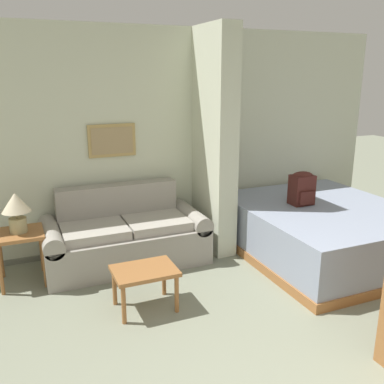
{
  "coord_description": "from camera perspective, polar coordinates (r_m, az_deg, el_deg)",
  "views": [
    {
      "loc": [
        -1.57,
        -1.18,
        2.08
      ],
      "look_at": [
        -0.14,
        2.21,
        1.05
      ],
      "focal_mm": 40.0,
      "sensor_mm": 36.0,
      "label": 1
    }
  ],
  "objects": [
    {
      "name": "side_table",
      "position": [
        4.64,
        -21.96,
        -6.01
      ],
      "size": [
        0.46,
        0.46,
        0.54
      ],
      "color": "#996033",
      "rests_on": "ground_plane"
    },
    {
      "name": "bed",
      "position": [
        5.27,
        16.89,
        -4.81
      ],
      "size": [
        1.84,
        2.14,
        0.59
      ],
      "color": "#996033",
      "rests_on": "ground_plane"
    },
    {
      "name": "backpack",
      "position": [
        5.12,
        14.46,
        0.57
      ],
      "size": [
        0.26,
        0.22,
        0.39
      ],
      "color": "#471E19",
      "rests_on": "bed"
    },
    {
      "name": "coffee_table",
      "position": [
        3.92,
        -6.34,
        -10.93
      ],
      "size": [
        0.56,
        0.42,
        0.39
      ],
      "color": "#996033",
      "rests_on": "ground_plane"
    },
    {
      "name": "wall_back",
      "position": [
        5.22,
        -5.2,
        6.91
      ],
      "size": [
        6.25,
        0.16,
        2.6
      ],
      "color": "beige",
      "rests_on": "ground_plane"
    },
    {
      "name": "couch",
      "position": [
        4.89,
        -8.98,
        -5.85
      ],
      "size": [
        1.79,
        0.84,
        0.84
      ],
      "color": "gray",
      "rests_on": "ground_plane"
    },
    {
      "name": "table_lamp",
      "position": [
        4.53,
        -22.4,
        -1.92
      ],
      "size": [
        0.28,
        0.28,
        0.41
      ],
      "color": "tan",
      "rests_on": "side_table"
    },
    {
      "name": "wall_partition_pillar",
      "position": [
        5.03,
        2.98,
        6.7
      ],
      "size": [
        0.24,
        0.77,
        2.6
      ],
      "color": "beige",
      "rests_on": "ground_plane"
    }
  ]
}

